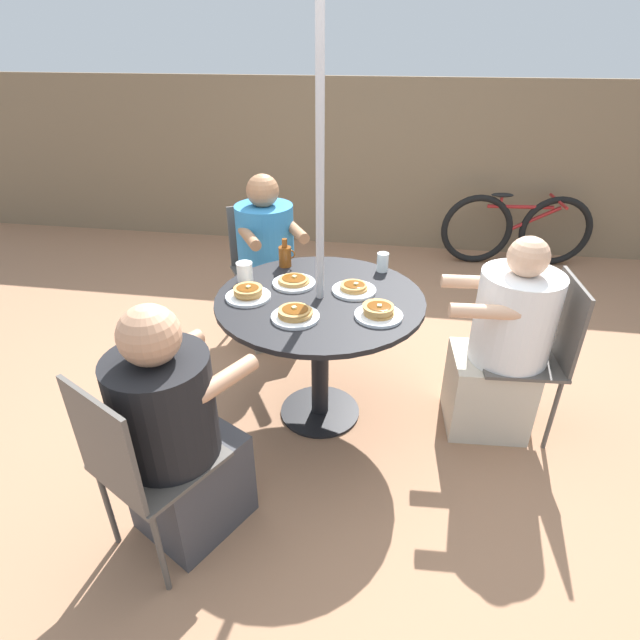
% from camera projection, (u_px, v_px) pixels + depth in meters
% --- Properties ---
extents(ground_plane, '(12.00, 12.00, 0.00)m').
position_uv_depth(ground_plane, '(320.00, 412.00, 2.94)').
color(ground_plane, '#9E7051').
extents(back_fence, '(10.00, 0.06, 1.61)m').
position_uv_depth(back_fence, '(365.00, 166.00, 4.93)').
color(back_fence, '#7A664C').
rests_on(back_fence, ground).
extents(patio_table, '(1.08, 1.08, 0.76)m').
position_uv_depth(patio_table, '(320.00, 319.00, 2.62)').
color(patio_table, black).
rests_on(patio_table, ground).
extents(umbrella_pole, '(0.04, 0.04, 2.10)m').
position_uv_depth(umbrella_pole, '(320.00, 244.00, 2.41)').
color(umbrella_pole, '#ADADB2').
rests_on(umbrella_pole, ground).
extents(patio_chair_north, '(0.44, 0.44, 0.90)m').
position_uv_depth(patio_chair_north, '(537.00, 348.00, 2.59)').
color(patio_chair_north, '#514C47').
rests_on(patio_chair_north, ground).
extents(diner_north, '(0.57, 0.42, 1.12)m').
position_uv_depth(diner_north, '(502.00, 349.00, 2.61)').
color(diner_north, beige).
rests_on(diner_north, ground).
extents(patio_chair_east, '(0.57, 0.57, 0.90)m').
position_uv_depth(patio_chair_east, '(261.00, 260.00, 3.59)').
color(patio_chair_east, '#514C47').
rests_on(patio_chair_east, ground).
extents(diner_east, '(0.57, 0.61, 1.16)m').
position_uv_depth(diner_east, '(268.00, 269.00, 3.45)').
color(diner_east, gray).
rests_on(diner_east, ground).
extents(patio_chair_south, '(0.56, 0.56, 0.90)m').
position_uv_depth(patio_chair_south, '(139.00, 461.00, 1.90)').
color(patio_chair_south, '#514C47').
rests_on(patio_chair_south, ground).
extents(diner_south, '(0.57, 0.61, 1.12)m').
position_uv_depth(diner_south, '(177.00, 439.00, 2.03)').
color(diner_south, '#3D3D42').
rests_on(diner_south, ground).
extents(pancake_plate_a, '(0.23, 0.23, 0.07)m').
position_uv_depth(pancake_plate_a, '(378.00, 312.00, 2.37)').
color(pancake_plate_a, white).
rests_on(pancake_plate_a, patio_table).
extents(pancake_plate_b, '(0.23, 0.23, 0.05)m').
position_uv_depth(pancake_plate_b, '(294.00, 282.00, 2.68)').
color(pancake_plate_b, white).
rests_on(pancake_plate_b, patio_table).
extents(pancake_plate_c, '(0.23, 0.23, 0.06)m').
position_uv_depth(pancake_plate_c, '(295.00, 314.00, 2.35)').
color(pancake_plate_c, white).
rests_on(pancake_plate_c, patio_table).
extents(pancake_plate_d, '(0.23, 0.23, 0.05)m').
position_uv_depth(pancake_plate_d, '(354.00, 289.00, 2.60)').
color(pancake_plate_d, white).
rests_on(pancake_plate_d, patio_table).
extents(pancake_plate_e, '(0.23, 0.23, 0.07)m').
position_uv_depth(pancake_plate_e, '(248.00, 294.00, 2.54)').
color(pancake_plate_e, white).
rests_on(pancake_plate_e, patio_table).
extents(syrup_bottle, '(0.10, 0.07, 0.17)m').
position_uv_depth(syrup_bottle, '(285.00, 256.00, 2.87)').
color(syrup_bottle, brown).
rests_on(syrup_bottle, patio_table).
extents(coffee_cup, '(0.09, 0.09, 0.11)m').
position_uv_depth(coffee_cup, '(245.00, 273.00, 2.68)').
color(coffee_cup, white).
rests_on(coffee_cup, patio_table).
extents(drinking_glass_a, '(0.07, 0.07, 0.11)m').
position_uv_depth(drinking_glass_a, '(383.00, 262.00, 2.81)').
color(drinking_glass_a, silver).
rests_on(drinking_glass_a, patio_table).
extents(bicycle, '(1.39, 0.44, 0.68)m').
position_uv_depth(bicycle, '(516.00, 229.00, 4.68)').
color(bicycle, black).
rests_on(bicycle, ground).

